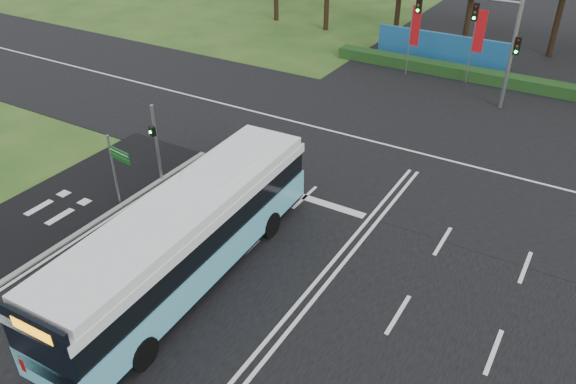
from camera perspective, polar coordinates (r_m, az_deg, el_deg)
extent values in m
plane|color=#264B19|center=(21.44, 2.81, -9.25)|extent=(120.00, 120.00, 0.00)
cube|color=black|center=(21.42, 2.81, -9.21)|extent=(20.00, 120.00, 0.04)
cube|color=black|center=(30.78, 13.58, 3.73)|extent=(120.00, 14.00, 0.05)
cube|color=black|center=(26.89, -24.71, -2.94)|extent=(5.00, 18.00, 0.06)
cube|color=gray|center=(25.15, -21.45, -4.58)|extent=(0.25, 18.00, 0.12)
cube|color=#5CBBD6|center=(21.25, -9.97, -6.11)|extent=(3.29, 13.29, 1.21)
cube|color=black|center=(21.58, -9.84, -7.26)|extent=(3.26, 13.23, 0.33)
cube|color=black|center=(20.60, -10.25, -3.70)|extent=(3.17, 13.09, 1.04)
cube|color=white|center=(20.23, -10.43, -2.17)|extent=(3.29, 13.29, 0.38)
cube|color=white|center=(20.02, -10.53, -1.26)|extent=(3.21, 12.76, 0.38)
cube|color=white|center=(21.71, -6.20, 2.94)|extent=(1.89, 3.37, 0.27)
cube|color=black|center=(17.31, -23.89, -14.41)|extent=(2.67, 0.23, 2.42)
cube|color=orange|center=(16.78, -24.57, -12.64)|extent=(1.54, 0.12, 0.38)
cylinder|color=black|center=(24.63, -7.01, -1.67)|extent=(0.35, 1.15, 1.14)
cylinder|color=black|center=(23.44, -1.79, -3.35)|extent=(0.35, 1.15, 1.14)
cylinder|color=black|center=(20.22, -20.13, -12.52)|extent=(0.35, 1.15, 1.14)
cylinder|color=black|center=(18.75, -14.50, -15.58)|extent=(0.35, 1.15, 1.14)
cylinder|color=gray|center=(27.45, -13.19, 4.80)|extent=(0.16, 0.16, 3.95)
cube|color=black|center=(27.02, -13.63, 6.03)|extent=(0.36, 0.29, 0.45)
sphere|color=#19F233|center=(26.95, -13.78, 5.94)|extent=(0.16, 0.16, 0.16)
cylinder|color=gray|center=(26.10, -17.27, 2.10)|extent=(0.10, 0.10, 3.49)
cube|color=#0D4A15|center=(25.09, -16.80, 3.89)|extent=(1.30, 0.24, 0.26)
cube|color=#0D4A15|center=(25.23, -16.69, 3.28)|extent=(1.30, 0.24, 0.19)
cube|color=white|center=(25.07, -16.85, 3.85)|extent=(1.21, 0.18, 0.03)
cylinder|color=gray|center=(41.12, 12.24, 14.82)|extent=(0.08, 0.08, 5.03)
cube|color=red|center=(40.64, 12.84, 16.11)|extent=(0.66, 0.22, 2.68)
cylinder|color=gray|center=(40.57, 18.14, 13.84)|extent=(0.08, 0.08, 5.15)
cube|color=red|center=(40.15, 18.91, 15.17)|extent=(0.68, 0.14, 2.74)
cylinder|color=gray|center=(36.84, 21.75, 12.96)|extent=(0.24, 0.24, 7.00)
cube|color=black|center=(36.74, 18.51, 16.96)|extent=(0.32, 0.28, 1.05)
cube|color=black|center=(37.65, 13.17, 18.06)|extent=(0.32, 0.28, 1.05)
cube|color=black|center=(36.66, 22.29, 13.59)|extent=(0.32, 0.28, 1.05)
cube|color=#183C16|center=(41.86, 19.40, 10.98)|extent=(22.00, 1.20, 0.80)
cube|color=#1A548D|center=(44.83, 15.33, 13.92)|extent=(10.00, 0.30, 2.20)
cylinder|color=black|center=(47.73, 18.05, 17.75)|extent=(0.44, 0.44, 7.27)
cylinder|color=black|center=(48.54, 25.95, 16.46)|extent=(0.44, 0.44, 7.35)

